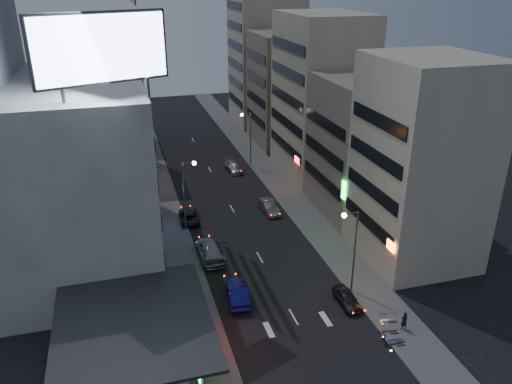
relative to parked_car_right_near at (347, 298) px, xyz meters
name	(u,v)px	position (x,y,z in m)	size (l,w,h in m)	color
ground	(311,348)	(-5.06, -4.33, -0.64)	(180.00, 180.00, 0.00)	black
sidewalk_left	(163,203)	(-13.06, 25.67, -0.58)	(4.00, 120.00, 0.12)	#4C4C4F
sidewalk_right	(283,189)	(2.94, 25.67, -0.58)	(4.00, 120.00, 0.12)	#4C4C4F
food_court	(123,345)	(-18.96, -2.33, 1.35)	(11.00, 13.00, 3.88)	#C3B599
white_building	(74,172)	(-22.06, 15.67, 8.36)	(14.00, 24.00, 18.00)	beige
shophouse_near	(421,163)	(9.94, 6.17, 9.36)	(10.00, 11.00, 20.00)	#C3B599
shophouse_mid	(367,146)	(10.44, 17.67, 7.36)	(11.00, 12.00, 16.00)	gray
shophouse_far	(321,97)	(9.94, 30.67, 10.36)	(10.00, 14.00, 22.00)	#C3B599
far_left_a	(92,102)	(-20.56, 40.67, 9.36)	(11.00, 10.00, 20.00)	beige
far_left_b	(92,99)	(-21.06, 53.67, 6.86)	(12.00, 10.00, 15.00)	gray
far_right_a	(288,89)	(10.44, 45.67, 8.36)	(11.00, 12.00, 18.00)	gray
far_right_b	(266,58)	(10.94, 59.67, 11.36)	(12.00, 12.00, 24.00)	#C3B599
billboard	(101,49)	(-18.05, 5.64, 21.02)	(9.52, 3.75, 6.20)	#595B60
street_lamp_right_near	(352,241)	(0.84, 1.67, 4.73)	(1.60, 0.44, 8.02)	#595B60
street_lamp_left	(187,186)	(-10.97, 17.67, 4.73)	(1.60, 0.44, 8.02)	#595B60
street_lamp_right_far	(248,131)	(0.84, 35.67, 4.73)	(1.60, 0.44, 8.02)	#595B60
parked_car_right_near	(347,298)	(0.00, 0.00, 0.00)	(1.51, 3.74, 1.28)	#2A292E
parked_car_right_mid	(269,206)	(-0.98, 19.61, 0.09)	(1.54, 4.42, 1.45)	#92949A
parked_car_left	(189,216)	(-10.66, 19.91, 0.00)	(2.13, 4.62, 1.28)	#232427
parked_car_right_far	(233,167)	(-1.84, 34.07, 0.03)	(1.86, 4.57, 1.33)	#9D9FA5
road_car_blue	(237,292)	(-9.01, 3.33, 0.16)	(1.69, 4.85, 1.60)	navy
road_car_silver	(210,250)	(-9.94, 11.13, 0.22)	(2.41, 5.94, 1.72)	gray
person	(404,321)	(2.88, -4.40, 0.30)	(0.59, 0.39, 1.63)	black
scooter_black_a	(403,336)	(1.99, -5.71, 0.04)	(1.82, 0.61, 1.11)	black
scooter_silver_a	(399,331)	(2.05, -5.08, 0.00)	(1.70, 0.57, 1.04)	#A0A4A7
scooter_blue	(403,332)	(2.22, -5.38, 0.05)	(1.87, 0.62, 1.15)	navy
scooter_black_b	(397,324)	(2.31, -4.36, 0.05)	(1.87, 0.62, 1.14)	black
scooter_silver_b	(395,313)	(2.90, -3.04, 0.07)	(1.94, 0.65, 1.18)	#AEB2B6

